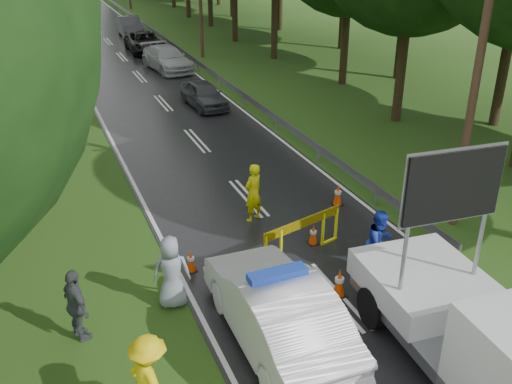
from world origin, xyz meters
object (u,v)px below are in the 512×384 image
work_truck (479,330)px  queue_car_third (145,42)px  officer (253,193)px  civilian (380,243)px  queue_car_second (167,59)px  police_sedan (277,310)px  barrier (303,228)px  queue_car_fourth (130,27)px  queue_car_first (204,94)px

work_truck → queue_car_third: (0.73, 34.56, -0.51)m
queue_car_third → officer: bearing=-94.1°
civilian → queue_car_second: 24.61m
civilian → work_truck: bearing=-116.2°
police_sedan → civilian: size_ratio=2.81×
work_truck → civilian: bearing=88.9°
queue_car_second → queue_car_third: size_ratio=1.00×
barrier → queue_car_fourth: bearing=70.6°
civilian → barrier: bearing=110.2°
officer → queue_car_second: officer is taller
officer → queue_car_second: 20.74m
officer → queue_car_first: 12.33m
queue_car_fourth → barrier: bearing=-92.2°
officer → civilian: officer is taller
civilian → queue_car_third: 30.61m
queue_car_first → queue_car_fourth: (0.33, 21.23, 0.12)m
queue_car_fourth → work_truck: bearing=-90.3°
queue_car_second → barrier: bearing=-102.5°
queue_car_second → queue_car_fourth: (0.09, 12.77, 0.04)m
barrier → queue_car_third: bearing=70.3°
officer → queue_car_third: bearing=-120.3°
queue_car_first → queue_car_second: (0.25, 8.46, 0.08)m
queue_car_first → barrier: bearing=-100.5°
queue_car_third → queue_car_fourth: size_ratio=1.08×
work_truck → queue_car_second: size_ratio=1.15×
barrier → queue_car_second: 23.08m
work_truck → queue_car_fourth: work_truck is taller
queue_car_third → queue_car_second: bearing=-87.8°
barrier → civilian: size_ratio=1.43×
work_truck → queue_car_second: work_truck is taller
queue_car_second → queue_car_fourth: queue_car_fourth is taller
civilian → queue_car_first: civilian is taller
police_sedan → officer: bearing=-106.3°
queue_car_first → queue_car_fourth: bearing=85.2°
barrier → queue_car_second: bearing=69.1°
work_truck → queue_car_fourth: size_ratio=1.24×
work_truck → queue_car_first: 20.11m
officer → civilian: bearing=90.2°
barrier → queue_car_first: (1.68, 14.54, -0.21)m
queue_car_fourth → civilian: bearing=-89.9°
queue_car_second → queue_car_first: bearing=-99.3°
police_sedan → work_truck: 4.06m
civilian → queue_car_third: bearing=68.1°
barrier → queue_car_first: bearing=67.3°
officer → civilian: size_ratio=1.02×
police_sedan → officer: (1.65, 5.50, 0.08)m
queue_car_second → queue_car_third: 6.00m
officer → queue_car_fourth: 33.46m
work_truck → barrier: bearing=104.8°
queue_car_third → queue_car_fourth: bearing=88.9°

